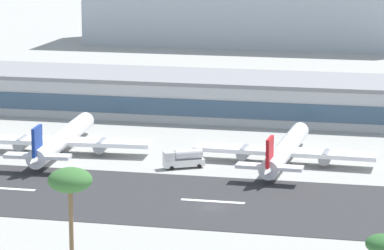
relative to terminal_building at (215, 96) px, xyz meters
The scene contains 10 objects.
ground_plane 86.46m from the terminal_building, 78.75° to the right, with size 1400.00×1400.00×0.00m, color #9E9E99.
runway_strip 82.80m from the terminal_building, 78.24° to the right, with size 800.00×35.67×0.08m, color #2D2D30.
runway_centreline_dash_3 84.73m from the terminal_building, 106.93° to the right, with size 12.00×1.20×0.01m, color white.
runway_centreline_dash_4 82.66m from the terminal_building, 78.71° to the right, with size 12.00×1.20×0.01m, color white.
terminal_building is the anchor object (origin of this frame).
airliner_navy_tail_gate_1 56.41m from the terminal_building, 115.42° to the right, with size 40.42×46.37×9.68m.
airliner_red_tail_gate_2 55.57m from the terminal_building, 63.31° to the right, with size 38.89×44.45×9.27m.
service_fuel_truck_1 57.38m from the terminal_building, 84.99° to the right, with size 8.67×6.48×3.95m.
palm_tree_0 138.86m from the terminal_building, 69.27° to the right, with size 4.60×4.60×10.99m.
palm_tree_3 121.10m from the terminal_building, 88.73° to the right, with size 6.67×6.67×15.30m.
Camera 1 is at (37.48, -181.47, 53.34)m, focal length 99.55 mm.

